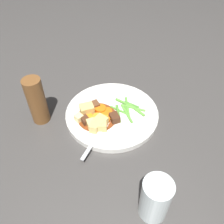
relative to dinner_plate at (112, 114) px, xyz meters
The scene contains 32 objects.
ground_plane 0.01m from the dinner_plate, ahead, with size 3.00×3.00×0.00m, color #423F3D.
dinner_plate is the anchor object (origin of this frame).
stew_sauce 0.05m from the dinner_plate, 14.26° to the left, with size 0.12×0.12×0.00m, color brown.
carrot_slice_0 0.05m from the dinner_plate, 20.17° to the left, with size 0.03×0.03×0.01m, color orange.
carrot_slice_1 0.08m from the dinner_plate, ahead, with size 0.03×0.03×0.01m, color orange.
carrot_slice_2 0.06m from the dinner_plate, 15.17° to the right, with size 0.02×0.02×0.01m, color orange.
carrot_slice_3 0.04m from the dinner_plate, 21.75° to the right, with size 0.04×0.04×0.01m, color orange.
carrot_slice_4 0.02m from the dinner_plate, ahead, with size 0.03×0.03×0.01m, color orange.
carrot_slice_5 0.07m from the dinner_plate, 26.30° to the left, with size 0.03×0.03×0.01m, color orange.
carrot_slice_6 0.04m from the dinner_plate, 32.61° to the left, with size 0.03×0.03×0.01m, color orange.
carrot_slice_7 0.05m from the dinner_plate, 54.64° to the left, with size 0.02×0.02×0.01m, color orange.
potato_chunk_0 0.09m from the dinner_plate, 33.75° to the left, with size 0.02×0.02×0.03m, color #E5CC7A.
potato_chunk_1 0.06m from the dinner_plate, 45.65° to the left, with size 0.03×0.03×0.03m, color #DBBC6B.
potato_chunk_2 0.11m from the dinner_plate, ahead, with size 0.02×0.02×0.02m, color #EAD68C.
potato_chunk_3 0.09m from the dinner_plate, 43.82° to the left, with size 0.03×0.02×0.03m, color #DBBC6B.
potato_chunk_4 0.08m from the dinner_plate, 10.32° to the right, with size 0.04×0.03×0.03m, color #DBBC6B.
potato_chunk_5 0.08m from the dinner_plate, 55.51° to the left, with size 0.03×0.03×0.03m, color #DBBC6B.
meat_chunk_0 0.06m from the dinner_plate, 32.30° to the right, with size 0.03×0.02×0.02m, color brown.
meat_chunk_1 0.04m from the dinner_plate, 85.58° to the left, with size 0.03×0.03×0.02m, color #4C2B19.
meat_chunk_2 0.09m from the dinner_plate, 17.87° to the left, with size 0.03×0.02×0.02m, color #4C2B19.
green_bean_0 0.07m from the dinner_plate, behind, with size 0.01×0.01×0.07m, color #66AD42.
green_bean_1 0.03m from the dinner_plate, behind, with size 0.01×0.01×0.06m, color #599E38.
green_bean_2 0.06m from the dinner_plate, 154.24° to the right, with size 0.01×0.01×0.07m, color #599E38.
green_bean_3 0.06m from the dinner_plate, 164.25° to the right, with size 0.01×0.01×0.08m, color #66AD42.
green_bean_4 0.05m from the dinner_plate, 156.10° to the left, with size 0.01×0.01×0.08m, color #66AD42.
green_bean_5 0.08m from the dinner_plate, behind, with size 0.01×0.01×0.07m, color #66AD42.
green_bean_6 0.07m from the dinner_plate, 166.37° to the right, with size 0.01×0.01×0.05m, color #4C8E33.
green_bean_7 0.03m from the dinner_plate, 138.86° to the left, with size 0.01×0.01×0.07m, color #599E38.
green_bean_8 0.05m from the dinner_plate, 169.82° to the left, with size 0.01×0.01×0.06m, color #599E38.
fork 0.10m from the dinner_plate, 55.36° to the left, with size 0.12×0.15×0.00m.
water_glass 0.32m from the dinner_plate, 95.06° to the left, with size 0.06×0.06×0.12m, color silver.
pepper_mill 0.23m from the dinner_plate, ahead, with size 0.05×0.05×0.15m, color brown.
Camera 1 is at (0.11, 0.51, 0.54)m, focal length 38.32 mm.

